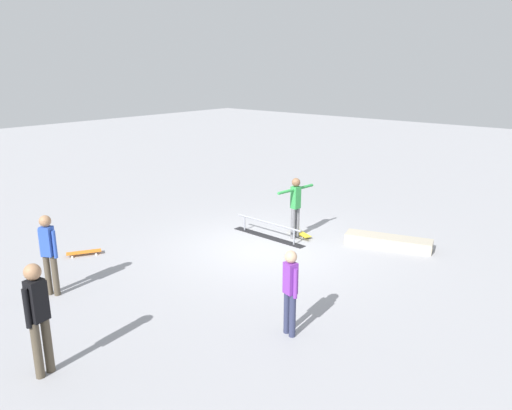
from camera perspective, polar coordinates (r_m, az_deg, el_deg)
ground_plane at (r=12.37m, az=1.36°, el=-5.01°), size 60.00×60.00×0.00m
grind_rail at (r=13.07m, az=1.42°, el=-2.97°), size 2.32×0.31×0.43m
skate_ledge at (r=12.87m, az=15.04°, el=-4.11°), size 2.18×1.11×0.26m
skater_main at (r=12.85m, az=4.60°, el=0.17°), size 0.22×1.31×1.62m
skateboard_main at (r=13.29m, az=5.17°, el=-3.24°), size 0.81×0.50×0.09m
bystander_blue_shirt at (r=10.43m, az=-22.86°, el=-4.89°), size 0.36×0.27×1.65m
bystander_purple_shirt at (r=8.27m, az=3.98°, el=-9.57°), size 0.35×0.22×1.52m
bystander_black_shirt at (r=7.84m, az=-23.91°, el=-11.41°), size 0.24×0.40×1.75m
loose_skateboard_orange at (r=12.60m, az=-19.29°, el=-5.18°), size 0.57×0.80×0.09m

